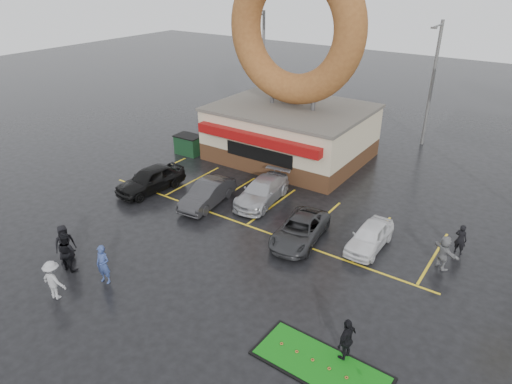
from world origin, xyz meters
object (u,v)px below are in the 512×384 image
Objects in this scene: car_silver at (262,191)px; dumpster at (189,145)px; streetlight_mid at (432,82)px; person_blue at (103,264)px; donut_shop at (292,95)px; car_white at (370,236)px; person_cameraman at (347,340)px; car_grey at (300,230)px; putting_green at (321,365)px; car_black at (151,179)px; car_dgrey at (207,194)px; streetlight_left at (263,63)px.

dumpster is (-8.57, 3.24, -0.01)m from car_silver.
person_blue is (-6.22, -24.87, -3.88)m from streetlight_mid.
car_white is (9.13, -7.89, -3.86)m from donut_shop.
person_cameraman is at bearing -53.42° from donut_shop.
car_grey is (-0.95, -17.21, -4.19)m from streetlight_mid.
car_white is at bearing -17.46° from dumpster.
person_blue is at bearing -63.77° from dumpster.
car_grey is at bearing -129.56° from person_cameraman.
person_cameraman is 1.26m from putting_green.
car_grey is 8.01m from putting_green.
person_cameraman is at bearing -48.96° from car_silver.
donut_shop is at bearing 139.40° from car_white.
car_grey is at bearing 124.90° from putting_green.
car_silver is 10.17m from person_blue.
dumpster reaches higher than car_white.
car_black is 4.02m from car_dgrey.
person_cameraman is (4.15, -22.97, -3.92)m from streetlight_mid.
streetlight_left reaches higher than car_dgrey.
car_grey is at bearing 8.19° from car_black.
putting_green is at bearing -37.71° from dumpster.
car_black is 2.55× the size of person_cameraman.
person_cameraman reaches higher than dumpster.
car_white is 0.75× the size of putting_green.
streetlight_mid is 24.50m from putting_green.
car_black is 2.45× the size of person_blue.
person_cameraman is (11.34, -6.11, 0.19)m from car_dgrey.
streetlight_mid is (7.00, 7.95, 0.32)m from donut_shop.
donut_shop is at bearing 123.89° from putting_green.
streetlight_mid reaches higher than car_dgrey.
donut_shop is 3.07× the size of car_black.
car_dgrey is 2.37× the size of person_cameraman.
car_white is at bearing -40.82° from donut_shop.
car_dgrey reaches higher than car_silver.
car_silver is at bearing -123.41° from person_cameraman.
car_dgrey is at bearing -42.58° from dumpster.
dumpster is (-2.22, 5.86, -0.10)m from car_black.
donut_shop reaches higher than putting_green.
streetlight_left is 17.14m from car_black.
car_black reaches higher than putting_green.
car_silver is at bearing 171.74° from car_white.
car_black is at bearing -80.21° from streetlight_left.
streetlight_mid is 2.11× the size of car_grey.
person_blue is at bearing -87.36° from donut_shop.
streetlight_mid is 21.08m from car_black.
car_white is at bearing -15.10° from car_silver.
donut_shop is at bearing 101.07° from car_silver.
dumpster is at bearing 107.25° from person_blue.
putting_green is at bearing -56.11° from donut_shop.
car_white is 1.98× the size of person_blue.
car_white is at bearing -155.28° from person_cameraman.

